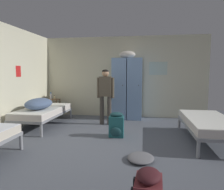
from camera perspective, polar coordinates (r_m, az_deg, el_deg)
The scene contains 12 objects.
ground_plane at distance 4.22m, azimuth -0.55°, elevation -13.33°, with size 8.30×8.30×0.00m, color #565B66.
room_backdrop at distance 5.58m, azimuth -11.44°, elevation 4.70°, with size 5.19×5.25×2.55m.
locker_bank at distance 6.27m, azimuth 4.26°, elevation 2.14°, with size 0.90×0.55×2.07m.
shelf_unit at distance 6.88m, azimuth -16.08°, elevation -2.95°, with size 0.38×0.30×0.57m.
bed_right at distance 4.68m, azimuth 25.35°, elevation -7.11°, with size 0.90×1.90×0.49m.
bed_left_rear at distance 5.75m, azimuth -18.64°, elevation -4.44°, with size 0.90×1.90×0.49m.
bedding_heap at distance 5.52m, azimuth -19.75°, elevation -2.30°, with size 0.60×0.89×0.28m.
person_traveler at distance 5.53m, azimuth -1.82°, elevation 0.97°, with size 0.48×0.20×1.50m.
water_bottle at distance 6.89m, azimuth -16.69°, elevation -0.27°, with size 0.07×0.07×0.22m.
lotion_bottle at distance 6.78m, azimuth -15.76°, elevation -0.65°, with size 0.05×0.05×0.14m.
backpack_teal at distance 4.55m, azimuth 1.24°, elevation -8.44°, with size 0.33×0.35×0.55m.
clothes_pile_grey at distance 3.48m, azimuth 8.02°, elevation -16.95°, with size 0.43×0.50×0.09m.
Camera 1 is at (0.65, -3.92, 1.41)m, focal length 32.74 mm.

